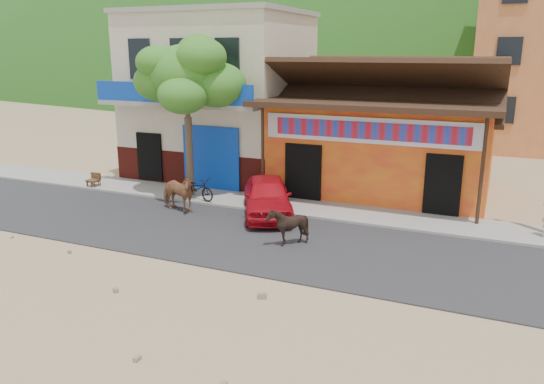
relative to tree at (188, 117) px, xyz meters
The scene contains 13 objects.
ground 8.03m from the tree, 51.58° to the right, with size 120.00×120.00×0.00m, color #9E825B.
road 6.45m from the tree, 35.66° to the right, with size 60.00×5.00×0.04m, color #28282B.
sidewalk 5.53m from the tree, ahead, with size 60.00×2.00×0.12m, color gray.
dance_club 7.93m from the tree, 32.47° to the left, with size 8.00×6.00×3.60m, color orange.
cafe_building 4.31m from the tree, 102.09° to the left, with size 7.00×6.00×7.00m, color beige.
hillside 64.97m from the tree, 85.90° to the left, with size 100.00×40.00×24.00m, color #194C14.
tree is the anchor object (origin of this frame).
cow_tan 3.10m from the tree, 72.22° to the right, with size 0.73×1.59×1.35m, color #99623D.
cow_dark 6.88m from the tree, 32.37° to the right, with size 0.93×1.05×1.15m, color black.
red_car 4.52m from the tree, 15.16° to the right, with size 1.58×3.93×1.34m, color red.
scooter 2.69m from the tree, 39.81° to the right, with size 0.57×1.63×0.85m, color black.
cafe_chair_left 5.13m from the tree, behind, with size 0.39×0.39×0.84m, color #472C17, non-canonical shape.
cafe_chair_right 5.08m from the tree, behind, with size 0.46×0.46×0.99m, color #472B17, non-canonical shape.
Camera 1 is at (6.19, -11.19, 5.55)m, focal length 35.00 mm.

